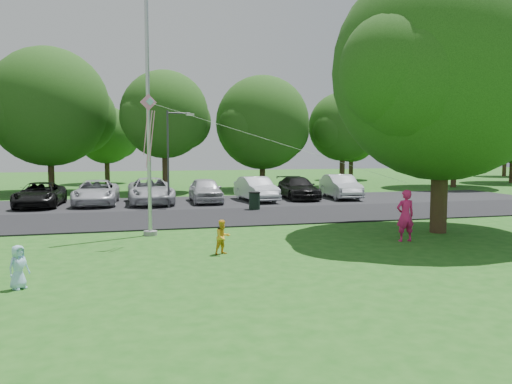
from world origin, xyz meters
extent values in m
plane|color=#1E5817|center=(0.00, 0.00, 0.00)|extent=(120.00, 120.00, 0.00)
cube|color=black|center=(0.00, 9.00, 0.03)|extent=(60.00, 6.00, 0.06)
cube|color=black|center=(0.00, 15.50, 0.03)|extent=(42.00, 7.00, 0.06)
cylinder|color=#B7BABF|center=(-3.50, 5.00, 5.00)|extent=(0.14, 0.14, 10.00)
cylinder|color=gray|center=(-3.50, 5.00, 0.08)|extent=(0.50, 0.50, 0.16)
cylinder|color=#3F3F44|center=(-2.17, 13.00, 2.58)|extent=(0.10, 0.10, 5.17)
cylinder|color=#3F3F44|center=(-1.57, 13.04, 5.04)|extent=(1.21, 0.14, 0.07)
cube|color=silver|center=(-0.97, 13.07, 4.98)|extent=(0.40, 0.21, 0.12)
cylinder|color=black|center=(2.04, 11.19, 0.45)|extent=(0.56, 0.56, 0.91)
cylinder|color=black|center=(2.04, 11.19, 0.93)|extent=(0.60, 0.60, 0.05)
cylinder|color=#332316|center=(7.12, 2.90, 1.60)|extent=(0.62, 0.62, 3.21)
sphere|color=#183D10|center=(7.12, 2.90, 6.08)|extent=(8.20, 8.20, 8.20)
sphere|color=#183D10|center=(8.97, 3.72, 5.46)|extent=(5.33, 5.33, 5.33)
sphere|color=#183D10|center=(5.48, 1.87, 5.67)|extent=(4.92, 4.92, 4.92)
sphere|color=#183D10|center=(4.82, 1.90, 5.81)|extent=(4.26, 4.26, 4.26)
cylinder|color=#332316|center=(-9.60, 25.24, 1.60)|extent=(0.44, 0.44, 3.19)
sphere|color=#183D10|center=(-9.60, 25.24, 6.17)|extent=(8.50, 8.50, 8.50)
sphere|color=#183D10|center=(-7.68, 26.09, 5.53)|extent=(5.53, 5.53, 5.53)
sphere|color=#183D10|center=(-11.30, 24.17, 5.74)|extent=(5.10, 5.10, 5.10)
cylinder|color=#332316|center=(-1.58, 22.90, 1.71)|extent=(0.44, 0.44, 3.43)
sphere|color=#183D10|center=(-1.58, 22.90, 5.62)|extent=(6.27, 6.27, 6.27)
sphere|color=#183D10|center=(-0.17, 23.53, 5.15)|extent=(4.07, 4.07, 4.07)
sphere|color=#183D10|center=(-2.84, 22.12, 5.31)|extent=(3.76, 3.76, 3.76)
cylinder|color=#332316|center=(6.03, 24.17, 1.33)|extent=(0.44, 0.44, 2.66)
sphere|color=#183D10|center=(6.03, 24.17, 5.20)|extent=(7.27, 7.27, 7.27)
sphere|color=#183D10|center=(7.66, 24.89, 4.66)|extent=(4.72, 4.72, 4.72)
sphere|color=#183D10|center=(4.57, 23.26, 4.84)|extent=(4.36, 4.36, 4.36)
cylinder|color=#332316|center=(13.12, 24.89, 1.51)|extent=(0.44, 0.44, 3.02)
sphere|color=#183D10|center=(13.12, 24.89, 5.00)|extent=(5.67, 5.67, 5.67)
sphere|color=#183D10|center=(14.39, 25.46, 4.58)|extent=(3.68, 3.68, 3.68)
sphere|color=#183D10|center=(11.98, 24.18, 4.72)|extent=(3.40, 3.40, 3.40)
cylinder|color=#332316|center=(21.92, 22.25, 1.71)|extent=(0.44, 0.44, 3.42)
sphere|color=#183D10|center=(21.92, 22.25, 6.49)|extent=(8.77, 8.77, 8.77)
sphere|color=#183D10|center=(23.89, 23.13, 5.84)|extent=(5.70, 5.70, 5.70)
sphere|color=#183D10|center=(20.17, 21.15, 6.06)|extent=(5.26, 5.26, 5.26)
cylinder|color=#332316|center=(30.70, 25.66, 1.46)|extent=(0.44, 0.44, 2.92)
sphere|color=#183D10|center=(29.25, 24.75, 5.09)|extent=(4.34, 4.34, 4.34)
cylinder|color=#332316|center=(38.00, 35.00, 1.30)|extent=(0.44, 0.44, 2.60)
sphere|color=#183D10|center=(38.00, 35.00, 4.42)|extent=(5.20, 5.20, 5.20)
sphere|color=#183D10|center=(39.17, 35.52, 4.03)|extent=(3.38, 3.38, 3.38)
sphere|color=#183D10|center=(36.96, 34.35, 4.16)|extent=(3.12, 3.12, 3.12)
cylinder|color=#332316|center=(-6.00, 34.00, 1.30)|extent=(0.44, 0.44, 2.60)
sphere|color=#183D10|center=(-6.00, 34.00, 4.42)|extent=(5.20, 5.20, 5.20)
sphere|color=#183D10|center=(-4.83, 34.52, 4.03)|extent=(3.38, 3.38, 3.38)
sphere|color=#183D10|center=(-7.04, 33.35, 4.16)|extent=(3.12, 3.12, 3.12)
cylinder|color=#332316|center=(18.00, 33.50, 1.30)|extent=(0.44, 0.44, 2.60)
sphere|color=#183D10|center=(18.00, 33.50, 4.42)|extent=(5.20, 5.20, 5.20)
sphere|color=#183D10|center=(19.17, 34.02, 4.03)|extent=(3.38, 3.38, 3.38)
sphere|color=#183D10|center=(16.96, 32.85, 4.16)|extent=(3.12, 3.12, 3.12)
imported|color=black|center=(-8.85, 15.27, 0.71)|extent=(2.38, 4.79, 1.30)
imported|color=silver|center=(-5.96, 15.53, 0.75)|extent=(2.49, 5.03, 1.37)
imported|color=silver|center=(-3.00, 15.34, 0.79)|extent=(2.51, 5.31, 1.47)
imported|color=silver|center=(0.13, 15.20, 0.78)|extent=(1.78, 4.25, 1.44)
imported|color=#B2B7BF|center=(3.19, 15.23, 0.78)|extent=(1.90, 4.49, 1.44)
imported|color=black|center=(6.02, 15.79, 0.74)|extent=(2.12, 4.75, 1.35)
imported|color=#B2B7BF|center=(8.76, 15.50, 0.80)|extent=(2.02, 4.64, 1.48)
imported|color=#DC1D69|center=(4.91, 1.57, 0.89)|extent=(0.67, 0.46, 1.78)
imported|color=yellow|center=(-1.54, 1.08, 0.52)|extent=(0.63, 0.57, 1.05)
imported|color=#A5D7FD|center=(-6.71, -1.45, 0.50)|extent=(0.57, 0.58, 1.01)
cube|color=pink|center=(-3.57, 3.13, 4.67)|extent=(0.54, 0.12, 0.54)
cube|color=#8CC6E5|center=(-3.52, 3.10, 4.69)|extent=(0.26, 0.07, 0.26)
cylinder|color=white|center=(0.67, 2.35, 3.34)|extent=(8.48, 1.57, 2.66)
cylinder|color=pink|center=(-3.67, 3.13, 3.69)|extent=(0.18, 0.23, 1.44)
cylinder|color=pink|center=(-3.47, 3.18, 3.58)|extent=(0.20, 0.38, 1.65)
cylinder|color=pink|center=(-3.57, 3.05, 3.46)|extent=(0.22, 0.56, 1.84)
camera|label=1|loc=(-4.30, -13.51, 3.17)|focal=35.00mm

